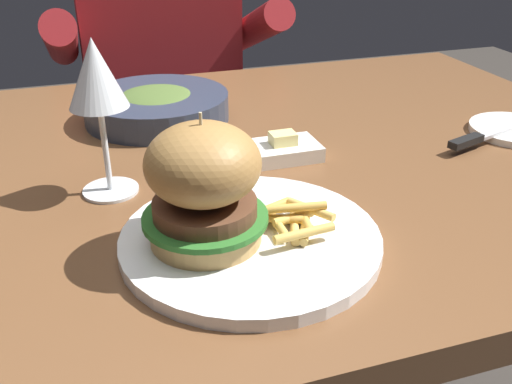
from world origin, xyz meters
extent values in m
cube|color=brown|center=(0.00, 0.00, 0.72)|extent=(1.29, 0.82, 0.04)
cylinder|color=brown|center=(0.59, 0.35, 0.35)|extent=(0.06, 0.06, 0.70)
cylinder|color=white|center=(0.00, -0.22, 0.75)|extent=(0.26, 0.26, 0.01)
cylinder|color=tan|center=(-0.04, -0.22, 0.77)|extent=(0.11, 0.11, 0.02)
cylinder|color=#2D7028|center=(-0.04, -0.22, 0.78)|extent=(0.12, 0.12, 0.01)
cylinder|color=brown|center=(-0.04, -0.22, 0.79)|extent=(0.10, 0.10, 0.02)
ellipsoid|color=#A97A41|center=(-0.04, -0.22, 0.84)|extent=(0.11, 0.11, 0.08)
cylinder|color=#CCB78C|center=(-0.04, -0.22, 0.86)|extent=(0.00, 0.00, 0.05)
cylinder|color=#EABC5B|center=(0.02, -0.20, 0.76)|extent=(0.06, 0.04, 0.01)
cylinder|color=#EABC5B|center=(0.05, -0.24, 0.76)|extent=(0.03, 0.06, 0.01)
cylinder|color=#EABC5B|center=(0.04, -0.23, 0.76)|extent=(0.03, 0.06, 0.01)
cylinder|color=gold|center=(0.03, -0.22, 0.76)|extent=(0.05, 0.03, 0.01)
cylinder|color=#EABC5B|center=(0.07, -0.22, 0.77)|extent=(0.04, 0.05, 0.01)
cylinder|color=#E0B251|center=(0.05, -0.22, 0.77)|extent=(0.05, 0.02, 0.01)
cylinder|color=gold|center=(0.06, -0.23, 0.76)|extent=(0.02, 0.06, 0.01)
cylinder|color=gold|center=(0.02, -0.20, 0.77)|extent=(0.07, 0.03, 0.01)
cylinder|color=gold|center=(0.05, -0.22, 0.78)|extent=(0.06, 0.02, 0.01)
cylinder|color=#E0B251|center=(0.03, -0.22, 0.76)|extent=(0.01, 0.06, 0.01)
cylinder|color=#E0B251|center=(0.04, -0.26, 0.77)|extent=(0.06, 0.02, 0.01)
cylinder|color=silver|center=(-0.12, -0.06, 0.74)|extent=(0.07, 0.07, 0.00)
cylinder|color=silver|center=(-0.12, -0.06, 0.80)|extent=(0.01, 0.01, 0.10)
cone|color=silver|center=(-0.12, -0.06, 0.89)|extent=(0.07, 0.07, 0.08)
cube|color=black|center=(0.36, -0.08, 0.76)|extent=(0.06, 0.03, 0.01)
cube|color=white|center=(0.11, -0.03, 0.75)|extent=(0.10, 0.07, 0.02)
cube|color=#F4E58C|center=(0.11, -0.03, 0.77)|extent=(0.03, 0.03, 0.02)
cylinder|color=#2D384C|center=(-0.03, 0.17, 0.76)|extent=(0.23, 0.23, 0.04)
ellipsoid|color=#4C662D|center=(-0.03, 0.17, 0.78)|extent=(0.12, 0.12, 0.02)
cube|color=#282833|center=(0.06, 0.69, 0.23)|extent=(0.30, 0.22, 0.46)
cube|color=maroon|center=(0.06, 0.69, 0.72)|extent=(0.36, 0.20, 0.52)
cylinder|color=maroon|center=(-0.16, 0.61, 0.78)|extent=(0.07, 0.34, 0.18)
cylinder|color=maroon|center=(0.28, 0.61, 0.78)|extent=(0.07, 0.34, 0.18)
camera|label=1|loc=(-0.15, -0.69, 1.06)|focal=40.00mm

